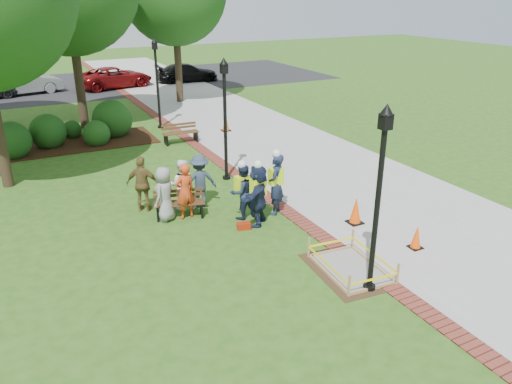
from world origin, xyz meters
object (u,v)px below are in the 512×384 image
hivis_worker_a (258,193)px  lamp_near (379,188)px  wet_concrete_pad (351,262)px  cone_front (416,238)px  bench_near (180,209)px  hivis_worker_b (276,182)px  hivis_worker_c (242,190)px

hivis_worker_a → lamp_near: bearing=-80.6°
lamp_near → hivis_worker_a: bearing=99.4°
wet_concrete_pad → cone_front: cone_front is taller
bench_near → cone_front: (4.88, -4.69, 0.06)m
cone_front → hivis_worker_a: 4.45m
bench_near → hivis_worker_b: (2.69, -1.05, 0.74)m
bench_near → lamp_near: 6.60m
bench_near → cone_front: 6.77m
hivis_worker_b → hivis_worker_c: size_ratio=1.12×
bench_near → hivis_worker_c: bearing=-28.5°
lamp_near → hivis_worker_a: lamp_near is taller
hivis_worker_a → hivis_worker_c: hivis_worker_a is taller
hivis_worker_c → wet_concrete_pad: bearing=-75.3°
wet_concrete_pad → bench_near: (-2.68, 4.81, 0.02)m
cone_front → lamp_near: (-2.31, -0.97, 2.16)m
wet_concrete_pad → hivis_worker_c: bearing=104.7°
bench_near → lamp_near: lamp_near is taller
wet_concrete_pad → bench_near: bearing=119.1°
lamp_near → hivis_worker_c: size_ratio=2.36×
lamp_near → hivis_worker_b: lamp_near is taller
hivis_worker_b → hivis_worker_c: (-1.04, 0.15, -0.10)m
cone_front → hivis_worker_b: size_ratio=0.33×
bench_near → cone_front: bench_near is taller
bench_near → cone_front: size_ratio=2.36×
wet_concrete_pad → lamp_near: size_ratio=0.57×
cone_front → hivis_worker_a: hivis_worker_a is taller
hivis_worker_a → hivis_worker_c: (-0.22, 0.58, -0.06)m
bench_near → hivis_worker_a: hivis_worker_a is taller
wet_concrete_pad → bench_near: bench_near is taller
lamp_near → hivis_worker_a: size_ratio=2.19×
wet_concrete_pad → lamp_near: 2.40m
wet_concrete_pad → cone_front: size_ratio=3.68×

